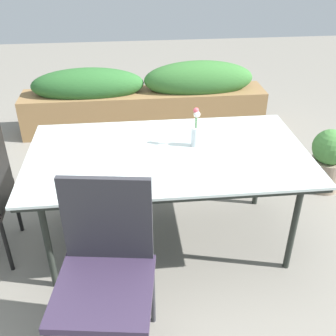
{
  "coord_description": "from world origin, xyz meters",
  "views": [
    {
      "loc": [
        -0.23,
        -2.24,
        2.0
      ],
      "look_at": [
        0.01,
        0.02,
        0.62
      ],
      "focal_mm": 42.75,
      "sensor_mm": 36.0,
      "label": 1
    }
  ],
  "objects_px": {
    "chair_near_left": "(105,266)",
    "planter_box": "(146,99)",
    "dining_table": "(168,158)",
    "flower_vase": "(196,130)",
    "potted_plant": "(328,159)"
  },
  "relations": [
    {
      "from": "chair_near_left",
      "to": "potted_plant",
      "type": "height_order",
      "value": "chair_near_left"
    },
    {
      "from": "dining_table",
      "to": "potted_plant",
      "type": "distance_m",
      "value": 1.58
    },
    {
      "from": "planter_box",
      "to": "chair_near_left",
      "type": "bearing_deg",
      "value": -97.38
    },
    {
      "from": "flower_vase",
      "to": "potted_plant",
      "type": "xyz_separation_m",
      "value": [
        1.24,
        0.46,
        -0.56
      ]
    },
    {
      "from": "dining_table",
      "to": "planter_box",
      "type": "relative_size",
      "value": 0.68
    },
    {
      "from": "chair_near_left",
      "to": "potted_plant",
      "type": "relative_size",
      "value": 1.79
    },
    {
      "from": "flower_vase",
      "to": "potted_plant",
      "type": "relative_size",
      "value": 0.49
    },
    {
      "from": "potted_plant",
      "to": "dining_table",
      "type": "bearing_deg",
      "value": -159.48
    },
    {
      "from": "chair_near_left",
      "to": "flower_vase",
      "type": "relative_size",
      "value": 3.67
    },
    {
      "from": "flower_vase",
      "to": "potted_plant",
      "type": "height_order",
      "value": "flower_vase"
    },
    {
      "from": "dining_table",
      "to": "flower_vase",
      "type": "relative_size",
      "value": 6.72
    },
    {
      "from": "chair_near_left",
      "to": "dining_table",
      "type": "bearing_deg",
      "value": -107.81
    },
    {
      "from": "flower_vase",
      "to": "planter_box",
      "type": "height_order",
      "value": "flower_vase"
    },
    {
      "from": "chair_near_left",
      "to": "planter_box",
      "type": "xyz_separation_m",
      "value": [
        0.35,
        2.71,
        -0.21
      ]
    },
    {
      "from": "chair_near_left",
      "to": "flower_vase",
      "type": "xyz_separation_m",
      "value": [
        0.59,
        0.88,
        0.29
      ]
    }
  ]
}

